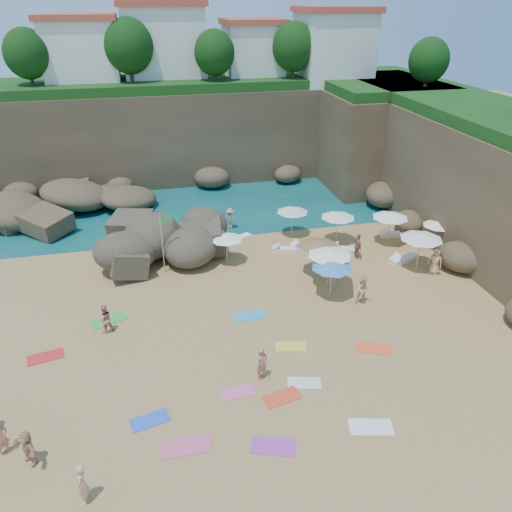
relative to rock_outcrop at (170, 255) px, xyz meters
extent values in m
plane|color=tan|center=(2.68, -8.06, 0.00)|extent=(120.00, 120.00, 0.00)
plane|color=#0C4751|center=(2.68, 21.94, 0.00)|extent=(120.00, 120.00, 0.00)
cube|color=brown|center=(4.68, 16.94, 4.00)|extent=(44.00, 8.00, 8.00)
cube|color=brown|center=(21.68, -0.06, 4.00)|extent=(8.00, 30.00, 8.00)
cube|color=brown|center=(19.68, 11.94, 4.00)|extent=(10.00, 12.00, 8.00)
cube|color=white|center=(-5.32, 17.94, 10.75)|extent=(6.00, 5.00, 5.50)
cube|color=#B2472D|center=(-5.32, 17.94, 13.75)|extent=(6.48, 5.40, 0.50)
cube|color=white|center=(1.68, 18.94, 11.25)|extent=(7.00, 6.00, 6.50)
cube|color=#B2472D|center=(1.68, 18.94, 14.75)|extent=(7.56, 6.48, 0.50)
cube|color=white|center=(9.68, 17.94, 10.50)|extent=(5.00, 5.00, 5.00)
cube|color=#B2472D|center=(9.68, 17.94, 13.25)|extent=(5.40, 5.40, 0.50)
cube|color=white|center=(16.68, 15.94, 11.00)|extent=(6.00, 6.00, 6.00)
cube|color=#B2472D|center=(16.68, 15.94, 14.25)|extent=(6.48, 6.48, 0.50)
sphere|color=#11380F|center=(-9.32, 15.94, 11.20)|extent=(3.60, 3.60, 3.60)
sphere|color=#11380F|center=(-1.32, 15.94, 11.60)|extent=(4.05, 4.05, 4.05)
sphere|color=#11380F|center=(5.68, 14.94, 11.04)|extent=(3.42, 3.42, 3.42)
sphere|color=#11380F|center=(12.68, 14.94, 11.36)|extent=(3.78, 3.78, 3.78)
sphere|color=#11380F|center=(21.68, 7.94, 10.80)|extent=(3.15, 3.15, 3.15)
cylinder|color=white|center=(-13.82, 21.94, 3.00)|extent=(0.10, 0.10, 6.00)
cylinder|color=white|center=(-12.32, 21.94, 3.00)|extent=(0.10, 0.10, 6.00)
cylinder|color=silver|center=(-0.50, -2.14, 1.94)|extent=(0.08, 0.08, 3.88)
cube|color=green|center=(-0.12, -2.14, 3.57)|extent=(0.68, 0.08, 0.44)
cylinder|color=silver|center=(3.52, -1.77, 0.93)|extent=(0.05, 0.05, 1.86)
cone|color=white|center=(3.52, -1.77, 1.82)|extent=(2.09, 2.09, 0.32)
cylinder|color=silver|center=(11.49, -0.52, 1.04)|extent=(0.06, 0.06, 2.09)
cone|color=silver|center=(11.49, -0.52, 2.04)|extent=(2.34, 2.34, 0.36)
cylinder|color=silver|center=(8.78, 1.28, 1.00)|extent=(0.06, 0.06, 2.00)
cone|color=silver|center=(8.78, 1.28, 1.95)|extent=(2.25, 2.25, 0.34)
cylinder|color=silver|center=(14.88, -1.51, 1.09)|extent=(0.06, 0.06, 2.18)
cone|color=white|center=(14.88, -1.51, 2.12)|extent=(2.44, 2.44, 0.37)
cylinder|color=silver|center=(15.06, -5.28, 1.17)|extent=(0.07, 0.07, 2.34)
cone|color=white|center=(15.06, -5.28, 2.28)|extent=(2.62, 2.62, 0.40)
cylinder|color=silver|center=(8.66, -4.51, 1.10)|extent=(0.06, 0.06, 2.21)
cone|color=red|center=(8.66, -4.51, 2.15)|extent=(2.48, 2.48, 0.38)
cylinder|color=silver|center=(9.05, -6.51, 0.87)|extent=(0.05, 0.05, 1.75)
cone|color=white|center=(9.05, -6.51, 1.70)|extent=(1.96, 1.96, 0.30)
cylinder|color=silver|center=(17.77, -2.84, 0.91)|extent=(0.05, 0.05, 1.83)
cone|color=white|center=(17.77, -2.84, 1.78)|extent=(2.05, 2.05, 0.31)
cylinder|color=silver|center=(8.57, -7.14, 1.04)|extent=(0.06, 0.06, 2.09)
cone|color=#3A81C7|center=(8.57, -7.14, 2.04)|extent=(2.34, 2.34, 0.36)
cylinder|color=silver|center=(8.82, -6.02, 1.15)|extent=(0.07, 0.07, 2.29)
cone|color=white|center=(8.82, -6.02, 2.24)|extent=(2.57, 2.57, 0.39)
cube|color=white|center=(4.95, 1.24, 0.14)|extent=(1.84, 1.33, 0.27)
cube|color=white|center=(9.00, -0.93, 0.15)|extent=(1.89, 0.66, 0.29)
cube|color=white|center=(15.81, -0.57, 0.13)|extent=(1.78, 0.84, 0.27)
cube|color=silver|center=(11.46, -2.16, 0.16)|extent=(2.15, 1.37, 0.32)
cube|color=silver|center=(7.56, -1.09, 0.13)|extent=(1.73, 0.93, 0.26)
cube|color=white|center=(14.73, -4.22, 0.16)|extent=(2.14, 1.33, 0.32)
cube|color=blue|center=(-1.92, -14.44, 0.01)|extent=(1.70, 1.11, 0.03)
cube|color=#DB557E|center=(-0.60, -16.09, 0.02)|extent=(1.88, 0.97, 0.03)
cube|color=#DC4922|center=(3.68, -14.38, 0.01)|extent=(1.78, 1.16, 0.03)
cube|color=silver|center=(4.90, -13.74, 0.01)|extent=(1.63, 1.09, 0.03)
cube|color=#AF37B3|center=(2.65, -16.86, 0.01)|extent=(1.86, 1.34, 0.03)
cube|color=red|center=(-6.64, -9.24, 0.01)|extent=(1.79, 1.15, 0.03)
cube|color=#279ED3|center=(3.65, -8.07, 0.02)|extent=(1.77, 0.98, 0.03)
cube|color=#ED5C8D|center=(1.90, -13.64, 0.01)|extent=(1.52, 0.83, 0.03)
cube|color=#FF5528|center=(9.00, -12.17, 0.02)|extent=(1.97, 1.48, 0.03)
cube|color=green|center=(-3.79, -6.81, 0.02)|extent=(2.03, 1.56, 0.03)
cube|color=yellow|center=(5.05, -11.11, 0.01)|extent=(1.62, 1.06, 0.03)
cube|color=white|center=(6.72, -16.79, 0.02)|extent=(1.90, 1.25, 0.03)
imported|color=tan|center=(-7.32, -14.86, 0.77)|extent=(0.67, 0.64, 1.53)
imported|color=#C87564|center=(-3.84, -7.78, 0.79)|extent=(0.92, 0.81, 1.58)
imported|color=tan|center=(4.68, 3.41, 0.78)|extent=(1.09, 0.78, 1.56)
imported|color=#A76753|center=(11.93, -3.10, 0.86)|extent=(0.45, 1.02, 1.73)
imported|color=tan|center=(15.79, -6.09, 0.86)|extent=(0.87, 0.95, 1.72)
imported|color=#C17360|center=(0.46, -1.70, 0.76)|extent=(1.43, 0.99, 1.51)
imported|color=#E7AC83|center=(-4.22, -17.64, 0.85)|extent=(0.47, 0.66, 1.69)
imported|color=tan|center=(-6.28, -15.55, 0.20)|extent=(1.99, 1.97, 0.39)
imported|color=#B36759|center=(3.13, -13.00, 0.19)|extent=(1.34, 1.69, 0.39)
imported|color=#F2A189|center=(10.08, -8.24, 0.31)|extent=(1.07, 1.77, 0.63)
camera|label=1|loc=(-1.04, -29.90, 15.41)|focal=35.00mm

